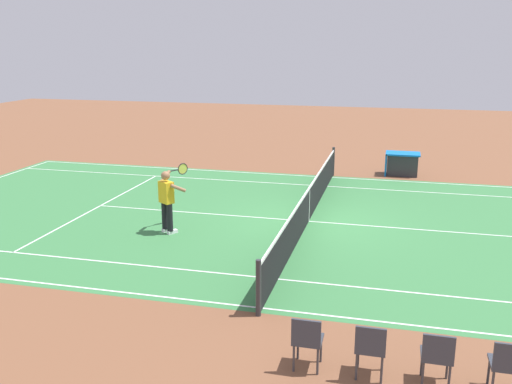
# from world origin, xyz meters

# --- Properties ---
(ground_plane) EXTENTS (60.00, 60.00, 0.00)m
(ground_plane) POSITION_xyz_m (0.00, 0.00, 0.00)
(ground_plane) COLOR brown
(court_slab) EXTENTS (24.20, 11.40, 0.00)m
(court_slab) POSITION_xyz_m (0.00, 0.00, 0.00)
(court_slab) COLOR #387A42
(court_slab) RESTS_ON ground_plane
(court_line_markings) EXTENTS (23.85, 11.05, 0.01)m
(court_line_markings) POSITION_xyz_m (0.00, 0.00, 0.00)
(court_line_markings) COLOR white
(court_line_markings) RESTS_ON ground_plane
(tennis_net) EXTENTS (0.10, 11.70, 1.08)m
(tennis_net) POSITION_xyz_m (0.00, 0.00, 0.49)
(tennis_net) COLOR #2D2D33
(tennis_net) RESTS_ON ground_plane
(tennis_player_near) EXTENTS (0.75, 1.18, 1.70)m
(tennis_player_near) POSITION_xyz_m (3.40, 1.84, 0.93)
(tennis_player_near) COLOR black
(tennis_player_near) RESTS_ON ground_plane
(tennis_ball) EXTENTS (0.07, 0.07, 0.07)m
(tennis_ball) POSITION_xyz_m (0.33, 0.18, 0.03)
(tennis_ball) COLOR #CCE01E
(tennis_ball) RESTS_ON ground_plane
(spectator_chair_0) EXTENTS (0.44, 0.44, 0.88)m
(spectator_chair_0) POSITION_xyz_m (-3.92, 7.32, 0.52)
(spectator_chair_0) COLOR #38383D
(spectator_chair_0) RESTS_ON ground_plane
(spectator_chair_1) EXTENTS (0.44, 0.44, 0.88)m
(spectator_chair_1) POSITION_xyz_m (-2.99, 7.32, 0.52)
(spectator_chair_1) COLOR #38383D
(spectator_chair_1) RESTS_ON ground_plane
(spectator_chair_2) EXTENTS (0.44, 0.44, 0.88)m
(spectator_chair_2) POSITION_xyz_m (-2.06, 7.32, 0.52)
(spectator_chair_2) COLOR #38383D
(spectator_chair_2) RESTS_ON ground_plane
(spectator_chair_3) EXTENTS (0.44, 0.44, 0.88)m
(spectator_chair_3) POSITION_xyz_m (-1.13, 7.32, 0.52)
(spectator_chair_3) COLOR #38383D
(spectator_chair_3) RESTS_ON ground_plane
(equipment_cart_tarped) EXTENTS (1.25, 0.84, 0.85)m
(equipment_cart_tarped) POSITION_xyz_m (-2.47, -6.52, 0.44)
(equipment_cart_tarped) COLOR #2D2D33
(equipment_cart_tarped) RESTS_ON ground_plane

